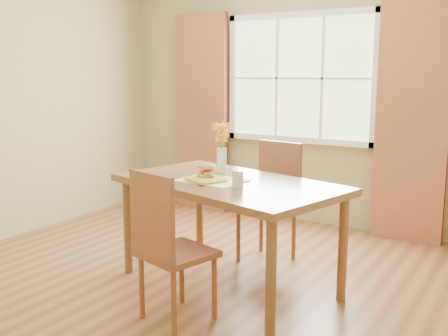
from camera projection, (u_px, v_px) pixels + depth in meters
room at (196, 102)px, 3.80m from camera, size 4.24×3.84×2.74m
window at (300, 78)px, 5.35m from camera, size 1.62×0.06×1.32m
curtain_left at (202, 114)px, 5.93m from camera, size 0.65×0.08×2.20m
curtain_right at (412, 124)px, 4.75m from camera, size 0.65×0.08×2.20m
dining_table at (228, 192)px, 3.77m from camera, size 1.80×1.28×0.79m
chair_near at (166, 241)px, 3.22m from camera, size 0.50×0.50×0.98m
chair_far at (273, 196)px, 4.38m from camera, size 0.46×0.46×0.99m
placemat at (212, 181)px, 3.74m from camera, size 0.47×0.36×0.01m
plate at (206, 180)px, 3.72m from camera, size 0.32×0.32×0.01m
croissant_sandwich at (206, 171)px, 3.75m from camera, size 0.16×0.11×0.11m
water_glass at (238, 180)px, 3.52m from camera, size 0.08×0.08×0.12m
flower_vase at (222, 141)px, 4.02m from camera, size 0.16×0.16×0.39m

